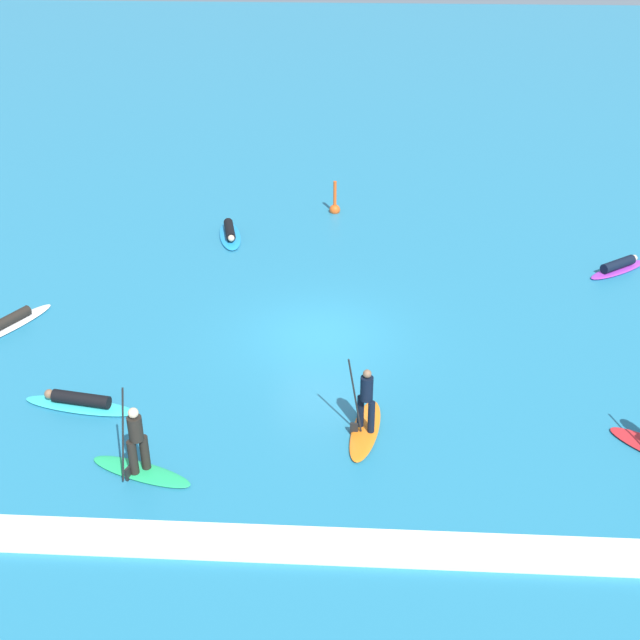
{
  "coord_description": "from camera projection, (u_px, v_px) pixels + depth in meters",
  "views": [
    {
      "loc": [
        1.13,
        -21.02,
        12.47
      ],
      "look_at": [
        0.0,
        0.0,
        0.5
      ],
      "focal_mm": 46.78,
      "sensor_mm": 36.0,
      "label": 1
    }
  ],
  "objects": [
    {
      "name": "wave_crest",
      "position": [
        297.0,
        545.0,
        16.98
      ],
      "size": [
        21.0,
        0.9,
        0.18
      ],
      "primitive_type": "cube",
      "color": "white",
      "rests_on": "ground_plane"
    },
    {
      "name": "surfer_on_teal_board",
      "position": [
        80.0,
        402.0,
        21.22
      ],
      "size": [
        3.12,
        1.16,
        0.44
      ],
      "rotation": [
        0.0,
        0.0,
        2.97
      ],
      "color": "#33C6CC",
      "rests_on": "ground_plane"
    },
    {
      "name": "ground_plane",
      "position": [
        320.0,
        335.0,
        24.46
      ],
      "size": [
        120.0,
        120.0,
        0.0
      ],
      "primitive_type": "plane",
      "color": "teal",
      "rests_on": "ground"
    },
    {
      "name": "surfer_on_blue_board",
      "position": [
        230.0,
        233.0,
        30.51
      ],
      "size": [
        1.3,
        2.71,
        0.44
      ],
      "rotation": [
        0.0,
        0.0,
        4.93
      ],
      "color": "#1E8CD1",
      "rests_on": "ground_plane"
    },
    {
      "name": "surfer_on_white_board",
      "position": [
        10.0,
        323.0,
        24.79
      ],
      "size": [
        1.99,
        2.97,
        0.4
      ],
      "rotation": [
        0.0,
        0.0,
        4.21
      ],
      "color": "white",
      "rests_on": "ground_plane"
    },
    {
      "name": "surfer_on_orange_board",
      "position": [
        365.0,
        417.0,
        20.18
      ],
      "size": [
        1.04,
        2.59,
        2.14
      ],
      "rotation": [
        0.0,
        0.0,
        4.55
      ],
      "color": "orange",
      "rests_on": "ground_plane"
    },
    {
      "name": "surfer_on_purple_board",
      "position": [
        618.0,
        267.0,
        28.06
      ],
      "size": [
        2.43,
        1.99,
        0.43
      ],
      "rotation": [
        0.0,
        0.0,
        0.63
      ],
      "color": "purple",
      "rests_on": "ground_plane"
    },
    {
      "name": "marker_buoy",
      "position": [
        335.0,
        207.0,
        32.55
      ],
      "size": [
        0.42,
        0.42,
        1.38
      ],
      "color": "#E55119",
      "rests_on": "ground_plane"
    },
    {
      "name": "surfer_on_green_board",
      "position": [
        139.0,
        456.0,
        18.8
      ],
      "size": [
        2.63,
        1.44,
        2.36
      ],
      "rotation": [
        0.0,
        0.0,
        2.8
      ],
      "color": "#23B266",
      "rests_on": "ground_plane"
    }
  ]
}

